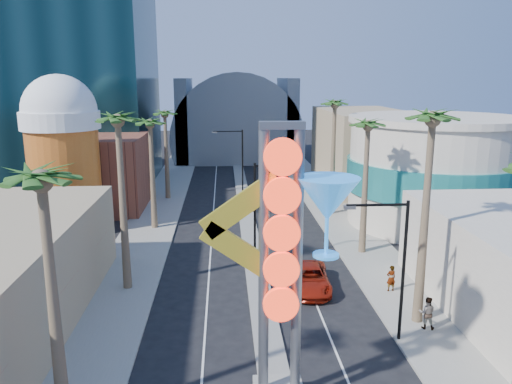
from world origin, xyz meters
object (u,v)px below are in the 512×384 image
pedestrian_a (391,278)px  neon_sign (300,249)px  red_pickup (309,278)px  pedestrian_b (427,313)px

pedestrian_a → neon_sign: bearing=43.3°
red_pickup → pedestrian_b: size_ratio=2.99×
neon_sign → pedestrian_b: 12.06m
red_pickup → neon_sign: bearing=-97.2°
neon_sign → red_pickup: neon_sign is taller
pedestrian_a → pedestrian_b: 5.17m
pedestrian_b → neon_sign: bearing=54.0°
pedestrian_a → pedestrian_b: (0.36, -5.16, 0.05)m
neon_sign → pedestrian_a: size_ratio=6.96×
neon_sign → pedestrian_b: neon_sign is taller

